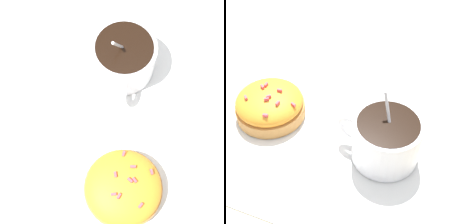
# 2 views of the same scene
# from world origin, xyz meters

# --- Properties ---
(ground_plane) EXTENTS (3.00, 3.00, 0.00)m
(ground_plane) POSITION_xyz_m (0.00, 0.00, 0.00)
(ground_plane) COLOR #C6B793
(paper_napkin) EXTENTS (0.33, 0.33, 0.00)m
(paper_napkin) POSITION_xyz_m (0.00, 0.00, 0.00)
(paper_napkin) COLOR white
(paper_napkin) RESTS_ON ground_plane
(coffee_cup) EXTENTS (0.12, 0.09, 0.10)m
(coffee_cup) POSITION_xyz_m (0.09, 0.00, 0.04)
(coffee_cup) COLOR white
(coffee_cup) RESTS_ON paper_napkin
(frosted_pastry) EXTENTS (0.10, 0.10, 0.05)m
(frosted_pastry) POSITION_xyz_m (-0.09, 0.00, 0.02)
(frosted_pastry) COLOR #C18442
(frosted_pastry) RESTS_ON paper_napkin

